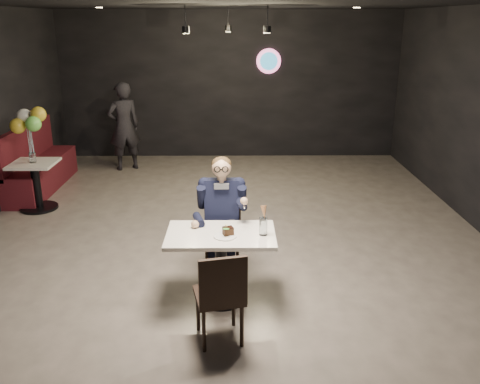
{
  "coord_description": "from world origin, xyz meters",
  "views": [
    {
      "loc": [
        0.12,
        -6.2,
        2.79
      ],
      "look_at": [
        0.17,
        -0.88,
        0.99
      ],
      "focal_mm": 38.0,
      "sensor_mm": 36.0,
      "label": 1
    }
  ],
  "objects_px": {
    "chair_near": "(219,294)",
    "balloon_vase": "(33,158)",
    "main_table": "(221,267)",
    "passerby": "(124,126)",
    "chair_far": "(222,237)",
    "side_table": "(36,184)",
    "seated_man": "(222,216)",
    "sundae_glass": "(263,226)",
    "booth_bench": "(39,158)"
  },
  "relations": [
    {
      "from": "chair_near",
      "to": "balloon_vase",
      "type": "height_order",
      "value": "chair_near"
    },
    {
      "from": "main_table",
      "to": "passerby",
      "type": "distance_m",
      "value": 5.38
    },
    {
      "from": "chair_far",
      "to": "side_table",
      "type": "relative_size",
      "value": 1.13
    },
    {
      "from": "seated_man",
      "to": "sundae_glass",
      "type": "xyz_separation_m",
      "value": [
        0.43,
        -0.59,
        0.12
      ]
    },
    {
      "from": "chair_far",
      "to": "side_table",
      "type": "xyz_separation_m",
      "value": [
        -2.92,
        2.18,
        -0.05
      ]
    },
    {
      "from": "side_table",
      "to": "passerby",
      "type": "bearing_deg",
      "value": 67.84
    },
    {
      "from": "chair_near",
      "to": "seated_man",
      "type": "height_order",
      "value": "seated_man"
    },
    {
      "from": "chair_near",
      "to": "passerby",
      "type": "relative_size",
      "value": 0.54
    },
    {
      "from": "seated_man",
      "to": "balloon_vase",
      "type": "bearing_deg",
      "value": 143.27
    },
    {
      "from": "chair_far",
      "to": "booth_bench",
      "type": "bearing_deg",
      "value": 135.36
    },
    {
      "from": "seated_man",
      "to": "sundae_glass",
      "type": "height_order",
      "value": "seated_man"
    },
    {
      "from": "main_table",
      "to": "seated_man",
      "type": "bearing_deg",
      "value": 90.0
    },
    {
      "from": "chair_far",
      "to": "sundae_glass",
      "type": "bearing_deg",
      "value": -54.36
    },
    {
      "from": "booth_bench",
      "to": "balloon_vase",
      "type": "xyz_separation_m",
      "value": [
        0.3,
        -1.0,
        0.27
      ]
    },
    {
      "from": "main_table",
      "to": "seated_man",
      "type": "xyz_separation_m",
      "value": [
        -0.0,
        0.55,
        0.34
      ]
    },
    {
      "from": "passerby",
      "to": "balloon_vase",
      "type": "bearing_deg",
      "value": 40.91
    },
    {
      "from": "chair_near",
      "to": "passerby",
      "type": "height_order",
      "value": "passerby"
    },
    {
      "from": "chair_near",
      "to": "seated_man",
      "type": "distance_m",
      "value": 1.28
    },
    {
      "from": "chair_near",
      "to": "side_table",
      "type": "distance_m",
      "value": 4.5
    },
    {
      "from": "seated_man",
      "to": "side_table",
      "type": "relative_size",
      "value": 1.77
    },
    {
      "from": "booth_bench",
      "to": "main_table",
      "type": "bearing_deg",
      "value": -49.2
    },
    {
      "from": "chair_near",
      "to": "sundae_glass",
      "type": "bearing_deg",
      "value": 44.28
    },
    {
      "from": "chair_far",
      "to": "sundae_glass",
      "type": "height_order",
      "value": "sundae_glass"
    },
    {
      "from": "main_table",
      "to": "balloon_vase",
      "type": "bearing_deg",
      "value": 136.93
    },
    {
      "from": "booth_bench",
      "to": "balloon_vase",
      "type": "bearing_deg",
      "value": -73.3
    },
    {
      "from": "side_table",
      "to": "passerby",
      "type": "height_order",
      "value": "passerby"
    },
    {
      "from": "chair_near",
      "to": "balloon_vase",
      "type": "bearing_deg",
      "value": 117.73
    },
    {
      "from": "chair_far",
      "to": "passerby",
      "type": "distance_m",
      "value": 4.87
    },
    {
      "from": "chair_far",
      "to": "seated_man",
      "type": "height_order",
      "value": "seated_man"
    },
    {
      "from": "side_table",
      "to": "chair_far",
      "type": "bearing_deg",
      "value": -36.73
    },
    {
      "from": "balloon_vase",
      "to": "passerby",
      "type": "distance_m",
      "value": 2.42
    },
    {
      "from": "chair_far",
      "to": "chair_near",
      "type": "xyz_separation_m",
      "value": [
        0.0,
        -1.25,
        0.0
      ]
    },
    {
      "from": "main_table",
      "to": "seated_man",
      "type": "distance_m",
      "value": 0.65
    },
    {
      "from": "side_table",
      "to": "balloon_vase",
      "type": "distance_m",
      "value": 0.42
    },
    {
      "from": "chair_near",
      "to": "booth_bench",
      "type": "xyz_separation_m",
      "value": [
        -3.22,
        4.42,
        0.09
      ]
    },
    {
      "from": "chair_far",
      "to": "balloon_vase",
      "type": "height_order",
      "value": "chair_far"
    },
    {
      "from": "chair_far",
      "to": "balloon_vase",
      "type": "distance_m",
      "value": 3.66
    },
    {
      "from": "chair_near",
      "to": "side_table",
      "type": "bearing_deg",
      "value": 117.73
    },
    {
      "from": "main_table",
      "to": "chair_near",
      "type": "bearing_deg",
      "value": -90.0
    },
    {
      "from": "main_table",
      "to": "balloon_vase",
      "type": "height_order",
      "value": "balloon_vase"
    },
    {
      "from": "chair_far",
      "to": "seated_man",
      "type": "xyz_separation_m",
      "value": [
        -0.0,
        0.0,
        0.26
      ]
    },
    {
      "from": "balloon_vase",
      "to": "sundae_glass",
      "type": "bearing_deg",
      "value": -39.66
    },
    {
      "from": "booth_bench",
      "to": "balloon_vase",
      "type": "distance_m",
      "value": 1.08
    },
    {
      "from": "seated_man",
      "to": "chair_far",
      "type": "bearing_deg",
      "value": 0.0
    },
    {
      "from": "balloon_vase",
      "to": "passerby",
      "type": "relative_size",
      "value": 0.09
    },
    {
      "from": "passerby",
      "to": "chair_near",
      "type": "bearing_deg",
      "value": 82.52
    },
    {
      "from": "main_table",
      "to": "seated_man",
      "type": "relative_size",
      "value": 0.76
    },
    {
      "from": "main_table",
      "to": "side_table",
      "type": "bearing_deg",
      "value": 136.93
    },
    {
      "from": "seated_man",
      "to": "passerby",
      "type": "distance_m",
      "value": 4.85
    },
    {
      "from": "seated_man",
      "to": "sundae_glass",
      "type": "distance_m",
      "value": 0.74
    }
  ]
}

